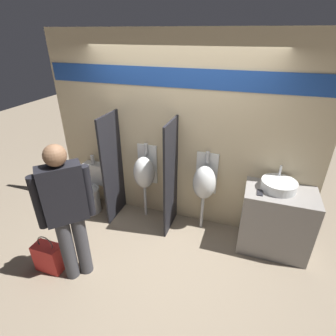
% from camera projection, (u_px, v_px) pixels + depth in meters
% --- Properties ---
extents(ground_plane, '(16.00, 16.00, 0.00)m').
position_uv_depth(ground_plane, '(164.00, 237.00, 3.79)').
color(ground_plane, gray).
extents(display_wall, '(3.85, 0.07, 2.70)m').
position_uv_depth(display_wall, '(178.00, 135.00, 3.66)').
color(display_wall, beige).
rests_on(display_wall, ground_plane).
extents(sink_counter, '(0.87, 0.55, 0.89)m').
position_uv_depth(sink_counter, '(275.00, 221.00, 3.42)').
color(sink_counter, gray).
rests_on(sink_counter, ground_plane).
extents(sink_basin, '(0.43, 0.43, 0.26)m').
position_uv_depth(sink_basin, '(279.00, 185.00, 3.25)').
color(sink_basin, silver).
rests_on(sink_basin, sink_counter).
extents(cell_phone, '(0.07, 0.14, 0.01)m').
position_uv_depth(cell_phone, '(260.00, 193.00, 3.19)').
color(cell_phone, '#232328').
rests_on(cell_phone, sink_counter).
extents(divider_near_counter, '(0.03, 0.56, 1.66)m').
position_uv_depth(divider_near_counter, '(113.00, 168.00, 3.91)').
color(divider_near_counter, black).
rests_on(divider_near_counter, ground_plane).
extents(divider_mid, '(0.03, 0.56, 1.66)m').
position_uv_depth(divider_mid, '(171.00, 178.00, 3.65)').
color(divider_mid, black).
rests_on(divider_mid, ground_plane).
extents(urinal_near_counter, '(0.32, 0.31, 1.20)m').
position_uv_depth(urinal_near_counter, '(144.00, 172.00, 3.92)').
color(urinal_near_counter, silver).
rests_on(urinal_near_counter, ground_plane).
extents(urinal_far, '(0.32, 0.31, 1.20)m').
position_uv_depth(urinal_far, '(204.00, 182.00, 3.66)').
color(urinal_far, silver).
rests_on(urinal_far, ground_plane).
extents(toilet, '(0.37, 0.53, 0.90)m').
position_uv_depth(toilet, '(91.00, 192.00, 4.27)').
color(toilet, silver).
rests_on(toilet, ground_plane).
extents(person_in_vest, '(0.45, 0.45, 1.71)m').
position_uv_depth(person_in_vest, '(67.00, 211.00, 2.81)').
color(person_in_vest, '#3D3D42').
rests_on(person_in_vest, ground_plane).
extents(shopping_bag, '(0.34, 0.19, 0.52)m').
position_uv_depth(shopping_bag, '(49.00, 257.00, 3.21)').
color(shopping_bag, red).
rests_on(shopping_bag, ground_plane).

